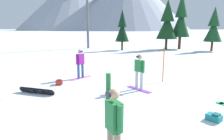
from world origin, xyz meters
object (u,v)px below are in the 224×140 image
(pine_tree_tall, at_px, (214,27))
(backpack_teal, at_px, (214,117))
(trail_marker_pole, at_px, (163,65))
(snowboarder_background, at_px, (80,63))
(pine_tree_slender, at_px, (122,28))
(snowboarder_foreground, at_px, (114,124))
(loose_snowboard_near_right, at_px, (36,91))
(pine_tree_young, at_px, (167,23))
(ski_lift_tower, at_px, (87,9))
(pine_tree_twin, at_px, (181,19))
(snowboarder_midground, at_px, (139,71))
(backpack_red, at_px, (59,82))

(pine_tree_tall, bearing_deg, backpack_teal, -105.35)
(backpack_teal, bearing_deg, trail_marker_pole, 105.28)
(pine_tree_tall, bearing_deg, snowboarder_background, -125.21)
(snowboarder_background, height_order, pine_tree_slender, pine_tree_slender)
(snowboarder_foreground, bearing_deg, loose_snowboard_near_right, 135.34)
(loose_snowboard_near_right, distance_m, pine_tree_young, 22.73)
(pine_tree_tall, height_order, ski_lift_tower, ski_lift_tower)
(pine_tree_tall, height_order, pine_tree_slender, pine_tree_tall)
(snowboarder_foreground, xyz_separation_m, snowboarder_background, (-3.23, 7.41, -0.03))
(snowboarder_foreground, bearing_deg, backpack_teal, 43.27)
(loose_snowboard_near_right, xyz_separation_m, pine_tree_young, (7.41, 21.20, 3.53))
(trail_marker_pole, xyz_separation_m, pine_tree_twin, (3.55, 19.19, 3.27))
(pine_tree_tall, bearing_deg, pine_tree_young, 171.04)
(snowboarder_midground, xyz_separation_m, pine_tree_young, (2.84, 19.72, 2.75))
(snowboarder_background, bearing_deg, pine_tree_young, 70.54)
(snowboarder_midground, relative_size, pine_tree_tall, 0.31)
(trail_marker_pole, height_order, ski_lift_tower, ski_lift_tower)
(backpack_teal, bearing_deg, backpack_red, 154.76)
(loose_snowboard_near_right, bearing_deg, snowboarder_midground, 17.91)
(ski_lift_tower, bearing_deg, backpack_teal, -64.34)
(snowboarder_background, relative_size, pine_tree_young, 0.26)
(loose_snowboard_near_right, bearing_deg, ski_lift_tower, 100.19)
(trail_marker_pole, height_order, pine_tree_twin, pine_tree_twin)
(backpack_teal, distance_m, ski_lift_tower, 25.89)
(ski_lift_tower, bearing_deg, pine_tree_young, -0.28)
(pine_tree_young, bearing_deg, pine_tree_twin, 32.60)
(snowboarder_midground, distance_m, pine_tree_slender, 18.22)
(pine_tree_tall, height_order, pine_tree_twin, pine_tree_twin)
(snowboarder_background, xyz_separation_m, ski_lift_tower, (-4.86, 18.07, 4.75))
(snowboarder_background, bearing_deg, pine_tree_slender, 88.40)
(snowboarder_foreground, bearing_deg, pine_tree_tall, 70.16)
(backpack_red, xyz_separation_m, pine_tree_tall, (12.77, 18.64, 2.90))
(pine_tree_tall, distance_m, ski_lift_tower, 17.17)
(backpack_teal, distance_m, pine_tree_tall, 22.83)
(snowboarder_background, distance_m, pine_tree_slender, 16.27)
(backpack_red, distance_m, trail_marker_pole, 5.76)
(backpack_teal, xyz_separation_m, backpack_red, (-6.78, 3.20, 0.02))
(loose_snowboard_near_right, relative_size, pine_tree_tall, 0.34)
(snowboarder_foreground, relative_size, snowboarder_background, 1.16)
(snowboarder_midground, distance_m, pine_tree_twin, 21.77)
(loose_snowboard_near_right, xyz_separation_m, pine_tree_tall, (13.12, 20.30, 2.90))
(snowboarder_midground, xyz_separation_m, snowboarder_background, (-3.52, 1.71, -0.01))
(snowboarder_foreground, height_order, snowboarder_midground, snowboarder_foreground)
(snowboarder_background, distance_m, ski_lift_tower, 19.31)
(loose_snowboard_near_right, bearing_deg, backpack_teal, -12.17)
(loose_snowboard_near_right, bearing_deg, pine_tree_tall, 57.12)
(pine_tree_slender, bearing_deg, snowboarder_foreground, -83.27)
(backpack_red, height_order, pine_tree_twin, pine_tree_twin)
(snowboarder_background, relative_size, pine_tree_tall, 0.31)
(loose_snowboard_near_right, relative_size, pine_tree_slender, 0.35)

